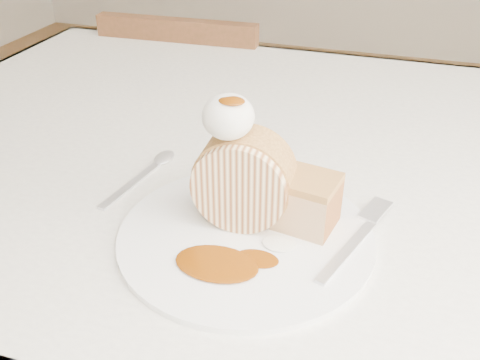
% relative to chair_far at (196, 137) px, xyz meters
% --- Properties ---
extents(table, '(1.40, 0.90, 0.75)m').
position_rel_chair_far_xyz_m(table, '(0.41, -0.52, 0.20)').
color(table, beige).
rests_on(table, ground).
extents(chair_far, '(0.39, 0.39, 0.80)m').
position_rel_chair_far_xyz_m(chair_far, '(0.00, 0.00, 0.00)').
color(chair_far, brown).
rests_on(chair_far, ground).
extents(plate, '(0.33, 0.33, 0.01)m').
position_rel_chair_far_xyz_m(plate, '(0.37, -0.74, 0.30)').
color(plate, white).
rests_on(plate, table).
extents(roulade_slice, '(0.11, 0.06, 0.11)m').
position_rel_chair_far_xyz_m(roulade_slice, '(0.36, -0.72, 0.35)').
color(roulade_slice, '#FFE7B1').
rests_on(roulade_slice, plate).
extents(cake_chunk, '(0.07, 0.07, 0.05)m').
position_rel_chair_far_xyz_m(cake_chunk, '(0.43, -0.70, 0.33)').
color(cake_chunk, tan).
rests_on(cake_chunk, plate).
extents(whipped_cream, '(0.05, 0.05, 0.05)m').
position_rel_chair_far_xyz_m(whipped_cream, '(0.34, -0.72, 0.43)').
color(whipped_cream, white).
rests_on(whipped_cream, roulade_slice).
extents(caramel_drizzle, '(0.03, 0.02, 0.01)m').
position_rel_chair_far_xyz_m(caramel_drizzle, '(0.35, -0.73, 0.46)').
color(caramel_drizzle, '#6D3004').
rests_on(caramel_drizzle, whipped_cream).
extents(caramel_pool, '(0.10, 0.07, 0.00)m').
position_rel_chair_far_xyz_m(caramel_pool, '(0.36, -0.80, 0.30)').
color(caramel_pool, '#6D3004').
rests_on(caramel_pool, plate).
extents(fork, '(0.07, 0.17, 0.00)m').
position_rel_chair_far_xyz_m(fork, '(0.48, -0.74, 0.30)').
color(fork, silver).
rests_on(fork, plate).
extents(spoon, '(0.04, 0.15, 0.00)m').
position_rel_chair_far_xyz_m(spoon, '(0.20, -0.68, 0.30)').
color(spoon, silver).
rests_on(spoon, table).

